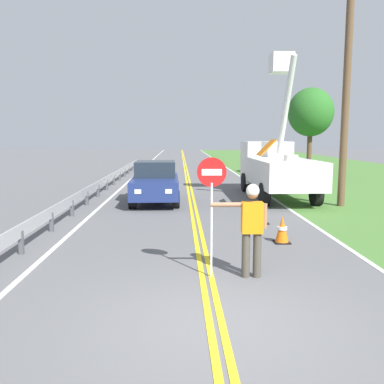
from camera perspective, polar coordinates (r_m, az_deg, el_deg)
ground_plane at (r=6.28m, az=3.33°, el=-17.94°), size 160.00×160.00×0.00m
grass_verge_right at (r=28.49m, az=23.44°, el=1.64°), size 16.00×110.00×0.01m
centerline_yellow_left at (r=25.79m, az=-0.79°, el=1.71°), size 0.11×110.00×0.01m
centerline_yellow_right at (r=25.79m, az=-0.39°, el=1.71°), size 0.11×110.00×0.01m
edge_line_right at (r=26.11m, az=7.34°, el=1.72°), size 0.12×110.00×0.01m
edge_line_left at (r=25.97m, az=-8.56°, el=1.67°), size 0.12×110.00×0.01m
flagger_worker at (r=7.97m, az=8.26°, el=-4.47°), size 1.09×0.25×1.83m
stop_sign_paddle at (r=7.78m, az=2.74°, el=0.26°), size 0.56×0.04×2.33m
utility_bucket_truck at (r=18.87m, az=11.50°, el=3.70°), size 2.67×6.84×6.18m
oncoming_sedan_nearest at (r=16.89m, az=-5.11°, el=1.31°), size 1.99×4.14×1.70m
utility_pole_near at (r=17.07m, az=20.64°, el=13.42°), size 1.80×0.28×8.73m
traffic_cone_lead at (r=10.82m, az=12.41°, el=-5.17°), size 0.40×0.40×0.70m
traffic_cone_mid at (r=13.06m, az=9.72°, el=-2.89°), size 0.40×0.40×0.70m
guardrail_left_shoulder at (r=20.13m, az=-12.28°, el=1.30°), size 0.10×32.00×0.71m
roadside_tree_verge at (r=28.81m, az=16.15°, el=10.54°), size 3.00×3.00×5.90m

